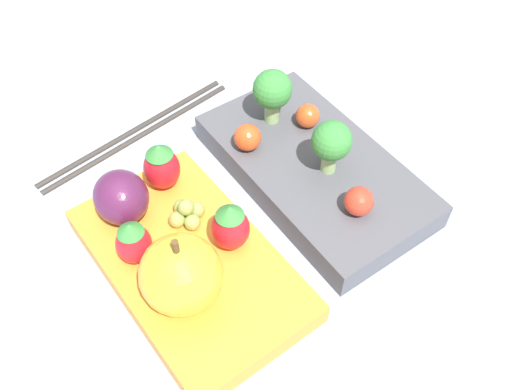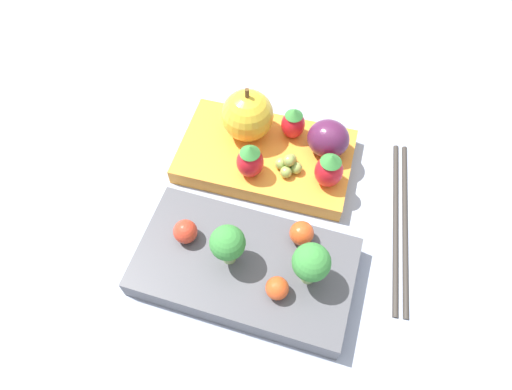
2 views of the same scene
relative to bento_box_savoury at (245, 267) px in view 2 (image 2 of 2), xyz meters
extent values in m
plane|color=#939EB2|center=(0.01, -0.07, -0.01)|extent=(4.00, 4.00, 0.00)
cube|color=#4C4C51|center=(0.00, 0.00, 0.00)|extent=(0.22, 0.12, 0.03)
cube|color=orange|center=(0.03, -0.14, 0.00)|extent=(0.20, 0.13, 0.02)
cylinder|color=#93B770|center=(-0.06, 0.00, 0.02)|extent=(0.01, 0.01, 0.02)
sphere|color=#388438|center=(-0.06, 0.00, 0.05)|extent=(0.03, 0.03, 0.03)
cylinder|color=#93B770|center=(0.01, 0.00, 0.02)|extent=(0.01, 0.01, 0.02)
sphere|color=#388438|center=(0.01, 0.00, 0.05)|extent=(0.03, 0.03, 0.03)
sphere|color=red|center=(0.06, -0.01, 0.03)|extent=(0.02, 0.02, 0.02)
sphere|color=#DB4C1E|center=(-0.04, -0.04, 0.03)|extent=(0.02, 0.02, 0.02)
sphere|color=#DB4C1E|center=(-0.04, 0.02, 0.02)|extent=(0.02, 0.02, 0.02)
sphere|color=gold|center=(0.05, -0.16, 0.04)|extent=(0.06, 0.06, 0.06)
cylinder|color=brown|center=(0.05, -0.16, 0.07)|extent=(0.00, 0.00, 0.01)
ellipsoid|color=red|center=(0.00, -0.17, 0.02)|extent=(0.03, 0.03, 0.03)
cone|color=#388438|center=(0.00, -0.17, 0.04)|extent=(0.02, 0.02, 0.01)
ellipsoid|color=red|center=(-0.05, -0.12, 0.03)|extent=(0.03, 0.03, 0.04)
cone|color=#388438|center=(-0.05, -0.12, 0.05)|extent=(0.02, 0.02, 0.01)
ellipsoid|color=red|center=(0.03, -0.10, 0.03)|extent=(0.03, 0.03, 0.04)
cone|color=#388438|center=(0.03, -0.10, 0.05)|extent=(0.02, 0.02, 0.01)
ellipsoid|color=#511E42|center=(-0.04, -0.16, 0.03)|extent=(0.05, 0.04, 0.04)
sphere|color=#8EA84C|center=(0.00, -0.12, 0.01)|extent=(0.01, 0.01, 0.01)
sphere|color=#8EA84C|center=(-0.01, -0.11, 0.01)|extent=(0.01, 0.01, 0.01)
sphere|color=#8EA84C|center=(-0.01, -0.12, 0.01)|extent=(0.01, 0.01, 0.01)
sphere|color=#8EA84C|center=(-0.01, -0.13, 0.01)|extent=(0.01, 0.01, 0.01)
sphere|color=#8EA84C|center=(-0.01, -0.12, 0.02)|extent=(0.01, 0.01, 0.01)
cylinder|color=#332D28|center=(-0.13, -0.11, -0.01)|extent=(0.04, 0.21, 0.01)
cylinder|color=#332D28|center=(-0.14, -0.11, -0.01)|extent=(0.04, 0.21, 0.01)
camera|label=1|loc=(0.25, -0.22, 0.37)|focal=40.00mm
camera|label=2|loc=(-0.07, 0.17, 0.42)|focal=32.00mm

